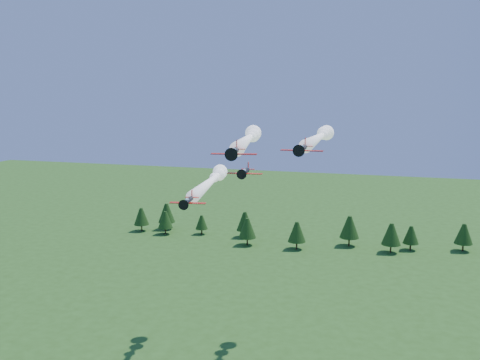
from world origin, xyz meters
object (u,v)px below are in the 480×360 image
(plane_right, at_px, (319,137))
(plane_slot, at_px, (245,172))
(plane_lead, at_px, (248,139))
(plane_left, at_px, (212,180))

(plane_right, distance_m, plane_slot, 23.54)
(plane_right, relative_size, plane_slot, 5.89)
(plane_lead, distance_m, plane_slot, 8.44)
(plane_slot, bearing_deg, plane_left, 125.54)
(plane_right, bearing_deg, plane_left, -166.79)
(plane_lead, xyz_separation_m, plane_right, (12.65, 13.87, -0.47))
(plane_lead, height_order, plane_slot, plane_lead)
(plane_left, xyz_separation_m, plane_right, (23.36, 5.98, 9.94))
(plane_lead, bearing_deg, plane_right, 37.40)
(plane_lead, relative_size, plane_slot, 5.58)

